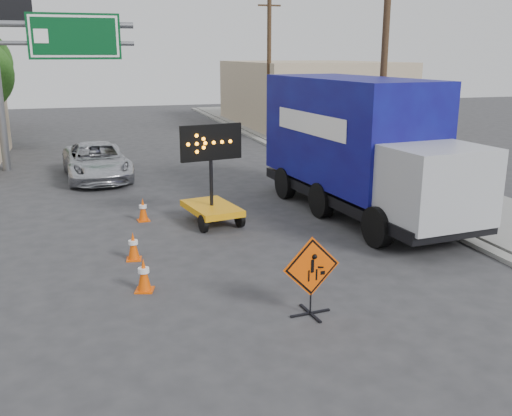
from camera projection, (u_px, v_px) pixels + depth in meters
name	position (u px, v px, depth m)	size (l,w,h in m)	color
ground	(258.00, 325.00, 11.21)	(100.00, 100.00, 0.00)	#2D2D30
curb_right	(311.00, 165.00, 27.05)	(0.40, 60.00, 0.12)	gray
sidewalk_right	(355.00, 162.00, 27.69)	(4.00, 60.00, 0.15)	gray
building_right_far	(308.00, 94.00, 41.94)	(10.00, 14.00, 4.60)	tan
highway_gantry	(45.00, 56.00, 25.24)	(6.18, 0.38, 6.90)	slate
utility_pole_near	(384.00, 67.00, 21.44)	(1.80, 0.26, 9.00)	#3F2A1B
utility_pole_far	(269.00, 62.00, 34.38)	(1.80, 0.26, 9.00)	#3F2A1B
construction_sign	(311.00, 274.00, 11.44)	(1.25, 0.89, 1.66)	black
arrow_board	(212.00, 202.00, 17.74)	(1.95, 2.39, 3.12)	orange
pickup_truck	(97.00, 161.00, 24.09)	(2.52, 5.47, 1.52)	silver
box_truck	(359.00, 154.00, 18.54)	(3.65, 9.51, 4.41)	black
cone_a	(144.00, 275.00, 12.72)	(0.49, 0.49, 0.78)	#E24B04
cone_b	(133.00, 246.00, 14.67)	(0.43, 0.43, 0.75)	#E24B04
cone_c	(143.00, 210.00, 18.10)	(0.41, 0.41, 0.74)	#E24B04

